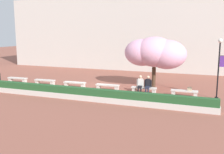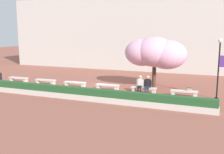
% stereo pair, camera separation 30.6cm
% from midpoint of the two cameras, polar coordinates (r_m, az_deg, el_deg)
% --- Properties ---
extents(ground_plane, '(100.00, 100.00, 0.00)m').
position_cam_midpoint_polar(ground_plane, '(20.35, -5.07, -2.58)').
color(ground_plane, '#8E5142').
extents(building_facade, '(31.64, 4.00, 8.38)m').
position_cam_midpoint_polar(building_facade, '(31.33, 4.79, 9.44)').
color(building_facade, beige).
rests_on(building_facade, ground).
extents(stone_bench_west_end, '(1.80, 0.49, 0.45)m').
position_cam_midpoint_polar(stone_bench_west_end, '(24.16, -20.21, -0.46)').
color(stone_bench_west_end, beige).
rests_on(stone_bench_west_end, ground).
extents(stone_bench_near_west, '(1.80, 0.49, 0.45)m').
position_cam_midpoint_polar(stone_bench_near_west, '(22.43, -14.80, -0.93)').
color(stone_bench_near_west, beige).
rests_on(stone_bench_near_west, ground).
extents(stone_bench_center, '(1.80, 0.49, 0.45)m').
position_cam_midpoint_polar(stone_bench_center, '(20.93, -8.54, -1.46)').
color(stone_bench_center, beige).
rests_on(stone_bench_center, ground).
extents(stone_bench_near_east, '(1.80, 0.49, 0.45)m').
position_cam_midpoint_polar(stone_bench_near_east, '(19.72, -1.41, -2.04)').
color(stone_bench_near_east, beige).
rests_on(stone_bench_near_east, ground).
extents(stone_bench_east_end, '(1.80, 0.49, 0.45)m').
position_cam_midpoint_polar(stone_bench_east_end, '(18.85, 6.51, -2.65)').
color(stone_bench_east_end, beige).
rests_on(stone_bench_east_end, ground).
extents(stone_bench_far_east, '(1.80, 0.49, 0.45)m').
position_cam_midpoint_polar(stone_bench_far_east, '(18.38, 15.02, -3.25)').
color(stone_bench_far_east, beige).
rests_on(stone_bench_far_east, ground).
extents(person_seated_left, '(0.51, 0.72, 1.29)m').
position_cam_midpoint_polar(person_seated_left, '(18.79, 5.69, -1.44)').
color(person_seated_left, black).
rests_on(person_seated_left, ground).
extents(person_seated_right, '(0.51, 0.70, 1.29)m').
position_cam_midpoint_polar(person_seated_right, '(18.65, 7.34, -1.56)').
color(person_seated_right, black).
rests_on(person_seated_right, ground).
extents(handbag, '(0.30, 0.15, 0.34)m').
position_cam_midpoint_polar(handbag, '(18.29, 16.07, -2.47)').
color(handbag, tan).
rests_on(handbag, stone_bench_far_east).
extents(cherry_tree_main, '(4.76, 2.99, 4.00)m').
position_cam_midpoint_polar(cherry_tree_main, '(20.41, 8.93, 5.21)').
color(cherry_tree_main, '#473323').
rests_on(cherry_tree_main, ground).
extents(lamp_post_with_banner, '(0.54, 0.28, 3.93)m').
position_cam_midpoint_polar(lamp_post_with_banner, '(18.11, 21.82, 2.83)').
color(lamp_post_with_banner, black).
rests_on(lamp_post_with_banner, ground).
extents(planter_hedge_foreground, '(18.45, 0.50, 0.80)m').
position_cam_midpoint_polar(planter_hedge_foreground, '(17.50, -9.73, -3.41)').
color(planter_hedge_foreground, beige).
rests_on(planter_hedge_foreground, ground).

